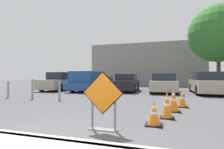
{
  "coord_description": "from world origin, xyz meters",
  "views": [
    {
      "loc": [
        2.22,
        -2.64,
        1.21
      ],
      "look_at": [
        -0.57,
        6.44,
        1.32
      ],
      "focal_mm": 28.0,
      "sensor_mm": 36.0,
      "label": 1
    }
  ],
  "objects_px": {
    "traffic_cone_nearest": "(154,113)",
    "parked_car_fourth": "(207,84)",
    "traffic_cone_fourth": "(182,98)",
    "parked_car_third": "(164,83)",
    "bollard_third": "(8,89)",
    "traffic_cone_second": "(167,105)",
    "pickup_truck": "(90,82)",
    "bollard_second": "(32,88)",
    "bollard_nearest": "(59,90)",
    "road_closed_sign": "(103,99)",
    "parked_car_nearest": "(60,82)",
    "parked_car_second": "(126,83)",
    "traffic_cone_third": "(173,100)"
  },
  "relations": [
    {
      "from": "traffic_cone_nearest",
      "to": "parked_car_fourth",
      "type": "height_order",
      "value": "parked_car_fourth"
    },
    {
      "from": "traffic_cone_fourth",
      "to": "parked_car_third",
      "type": "bearing_deg",
      "value": 96.68
    },
    {
      "from": "parked_car_fourth",
      "to": "bollard_third",
      "type": "xyz_separation_m",
      "value": [
        -11.34,
        -5.82,
        -0.2
      ]
    },
    {
      "from": "traffic_cone_second",
      "to": "traffic_cone_fourth",
      "type": "height_order",
      "value": "traffic_cone_second"
    },
    {
      "from": "traffic_cone_nearest",
      "to": "pickup_truck",
      "type": "relative_size",
      "value": 0.11
    },
    {
      "from": "bollard_second",
      "to": "bollard_nearest",
      "type": "bearing_deg",
      "value": 0.0
    },
    {
      "from": "pickup_truck",
      "to": "parked_car_third",
      "type": "bearing_deg",
      "value": -172.58
    },
    {
      "from": "bollard_third",
      "to": "road_closed_sign",
      "type": "bearing_deg",
      "value": -29.36
    },
    {
      "from": "traffic_cone_second",
      "to": "parked_car_fourth",
      "type": "relative_size",
      "value": 0.17
    },
    {
      "from": "parked_car_nearest",
      "to": "parked_car_second",
      "type": "bearing_deg",
      "value": -177.24
    },
    {
      "from": "parked_car_third",
      "to": "traffic_cone_third",
      "type": "bearing_deg",
      "value": 92.47
    },
    {
      "from": "parked_car_third",
      "to": "parked_car_fourth",
      "type": "distance_m",
      "value": 2.94
    },
    {
      "from": "traffic_cone_fourth",
      "to": "parked_car_second",
      "type": "relative_size",
      "value": 0.17
    },
    {
      "from": "traffic_cone_second",
      "to": "bollard_nearest",
      "type": "height_order",
      "value": "bollard_nearest"
    },
    {
      "from": "road_closed_sign",
      "to": "parked_car_second",
      "type": "bearing_deg",
      "value": 99.46
    },
    {
      "from": "traffic_cone_second",
      "to": "bollard_third",
      "type": "bearing_deg",
      "value": 164.31
    },
    {
      "from": "traffic_cone_nearest",
      "to": "traffic_cone_third",
      "type": "distance_m",
      "value": 2.02
    },
    {
      "from": "parked_car_second",
      "to": "traffic_cone_nearest",
      "type": "bearing_deg",
      "value": 103.72
    },
    {
      "from": "traffic_cone_fourth",
      "to": "road_closed_sign",
      "type": "bearing_deg",
      "value": -117.84
    },
    {
      "from": "road_closed_sign",
      "to": "bollard_third",
      "type": "bearing_deg",
      "value": 150.64
    },
    {
      "from": "parked_car_second",
      "to": "bollard_nearest",
      "type": "height_order",
      "value": "parked_car_second"
    },
    {
      "from": "road_closed_sign",
      "to": "traffic_cone_nearest",
      "type": "xyz_separation_m",
      "value": [
        1.07,
        0.77,
        -0.42
      ]
    },
    {
      "from": "parked_car_nearest",
      "to": "parked_car_second",
      "type": "distance_m",
      "value": 5.87
    },
    {
      "from": "traffic_cone_third",
      "to": "pickup_truck",
      "type": "height_order",
      "value": "pickup_truck"
    },
    {
      "from": "parked_car_second",
      "to": "traffic_cone_second",
      "type": "bearing_deg",
      "value": 107.17
    },
    {
      "from": "parked_car_third",
      "to": "bollard_nearest",
      "type": "relative_size",
      "value": 4.63
    },
    {
      "from": "traffic_cone_second",
      "to": "road_closed_sign",
      "type": "bearing_deg",
      "value": -130.12
    },
    {
      "from": "traffic_cone_fourth",
      "to": "bollard_second",
      "type": "relative_size",
      "value": 0.67
    },
    {
      "from": "traffic_cone_nearest",
      "to": "parked_car_second",
      "type": "xyz_separation_m",
      "value": [
        -2.77,
        9.48,
        0.36
      ]
    },
    {
      "from": "bollard_nearest",
      "to": "bollard_second",
      "type": "bearing_deg",
      "value": -180.0
    },
    {
      "from": "traffic_cone_third",
      "to": "traffic_cone_fourth",
      "type": "distance_m",
      "value": 1.09
    },
    {
      "from": "traffic_cone_third",
      "to": "parked_car_second",
      "type": "relative_size",
      "value": 0.19
    },
    {
      "from": "traffic_cone_fourth",
      "to": "parked_car_third",
      "type": "height_order",
      "value": "parked_car_third"
    },
    {
      "from": "traffic_cone_fourth",
      "to": "pickup_truck",
      "type": "relative_size",
      "value": 0.13
    },
    {
      "from": "traffic_cone_third",
      "to": "bollard_second",
      "type": "height_order",
      "value": "bollard_second"
    },
    {
      "from": "bollard_nearest",
      "to": "parked_car_third",
      "type": "bearing_deg",
      "value": 50.46
    },
    {
      "from": "traffic_cone_fourth",
      "to": "parked_car_fourth",
      "type": "xyz_separation_m",
      "value": [
        2.16,
        6.15,
        0.36
      ]
    },
    {
      "from": "traffic_cone_third",
      "to": "parked_car_third",
      "type": "relative_size",
      "value": 0.18
    },
    {
      "from": "traffic_cone_third",
      "to": "parked_car_nearest",
      "type": "bearing_deg",
      "value": 142.89
    },
    {
      "from": "parked_car_second",
      "to": "parked_car_third",
      "type": "xyz_separation_m",
      "value": [
        2.92,
        -0.06,
        0.01
      ]
    },
    {
      "from": "traffic_cone_fourth",
      "to": "parked_car_second",
      "type": "distance_m",
      "value": 7.49
    },
    {
      "from": "traffic_cone_fourth",
      "to": "bollard_third",
      "type": "relative_size",
      "value": 0.75
    },
    {
      "from": "traffic_cone_second",
      "to": "traffic_cone_third",
      "type": "relative_size",
      "value": 0.97
    },
    {
      "from": "pickup_truck",
      "to": "bollard_third",
      "type": "xyz_separation_m",
      "value": [
        -2.57,
        -5.63,
        -0.21
      ]
    },
    {
      "from": "parked_car_third",
      "to": "parked_car_fourth",
      "type": "bearing_deg",
      "value": 173.52
    },
    {
      "from": "road_closed_sign",
      "to": "parked_car_nearest",
      "type": "height_order",
      "value": "parked_car_nearest"
    },
    {
      "from": "traffic_cone_fourth",
      "to": "bollard_second",
      "type": "distance_m",
      "value": 7.51
    },
    {
      "from": "traffic_cone_third",
      "to": "parked_car_fourth",
      "type": "xyz_separation_m",
      "value": [
        2.53,
        7.17,
        0.31
      ]
    },
    {
      "from": "traffic_cone_third",
      "to": "traffic_cone_fourth",
      "type": "bearing_deg",
      "value": 70.11
    },
    {
      "from": "traffic_cone_third",
      "to": "parked_car_second",
      "type": "distance_m",
      "value": 8.24
    }
  ]
}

